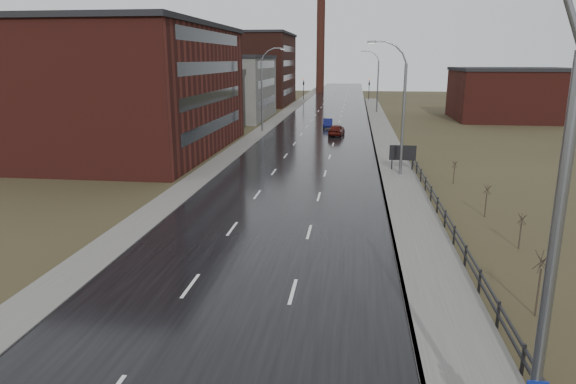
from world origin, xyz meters
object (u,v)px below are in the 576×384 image
(car_near, at_px, (328,123))
(car_far, at_px, (336,130))
(streetlight_main, at_px, (537,251))
(billboard, at_px, (403,154))

(car_near, relative_size, car_far, 0.88)
(car_near, height_order, car_far, car_far)
(streetlight_main, xyz_separation_m, billboard, (0.63, 35.91, -4.41))
(billboard, relative_size, car_near, 0.62)
(car_near, bearing_deg, streetlight_main, -85.40)
(streetlight_main, bearing_deg, car_far, 96.02)
(car_near, xyz_separation_m, car_far, (1.57, -8.19, 0.12))
(streetlight_main, relative_size, car_near, 3.12)
(streetlight_main, relative_size, car_far, 2.73)
(car_near, bearing_deg, car_far, -81.17)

